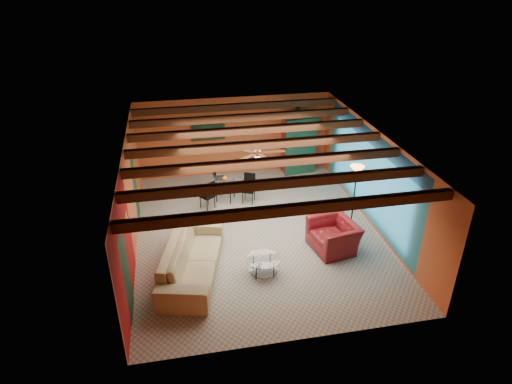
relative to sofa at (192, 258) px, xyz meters
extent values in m
cube|color=gray|center=(1.86, 1.47, -0.43)|extent=(6.50, 8.00, 0.01)
cube|color=silver|center=(1.86, 1.47, 2.27)|extent=(6.50, 8.00, 0.01)
cube|color=#B8542A|center=(1.86, 5.47, 0.92)|extent=(6.50, 0.02, 2.70)
cube|color=maroon|center=(-1.39, 1.47, 0.92)|extent=(0.02, 8.00, 2.70)
cube|color=teal|center=(5.11, 1.47, 0.92)|extent=(0.02, 8.00, 2.70)
imported|color=tan|center=(0.00, 0.00, 0.00)|extent=(1.83, 3.15, 0.86)
imported|color=maroon|center=(3.63, 0.34, -0.04)|extent=(1.25, 1.37, 0.78)
cube|color=maroon|center=(4.06, 5.17, 0.54)|extent=(1.17, 0.70, 1.93)
cube|color=black|center=(0.96, 5.43, 1.22)|extent=(1.05, 0.03, 0.65)
imported|color=#26661E|center=(4.06, 5.17, 1.76)|extent=(0.46, 0.40, 0.51)
imported|color=orange|center=(1.26, 3.53, 0.58)|extent=(0.23, 0.23, 0.18)
camera|label=1|loc=(-0.17, -8.69, 6.24)|focal=31.24mm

